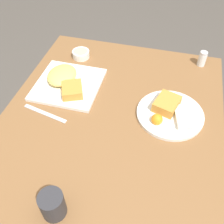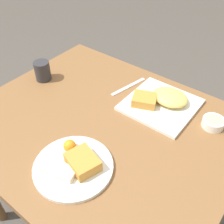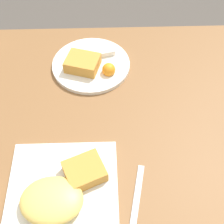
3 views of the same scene
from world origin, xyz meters
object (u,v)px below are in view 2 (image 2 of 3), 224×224
(plate_oval_far, at_px, (74,165))
(sauce_ramekin, at_px, (213,123))
(coffee_mug, at_px, (43,71))
(plate_square_near, at_px, (162,101))
(butter_knife, at_px, (129,87))

(plate_oval_far, xyz_separation_m, sauce_ramekin, (-0.28, -0.47, 0.00))
(sauce_ramekin, xyz_separation_m, coffee_mug, (0.76, 0.18, 0.03))
(plate_square_near, relative_size, coffee_mug, 3.04)
(butter_knife, height_order, coffee_mug, coffee_mug)
(plate_square_near, xyz_separation_m, coffee_mug, (0.54, 0.17, 0.02))
(plate_oval_far, bearing_deg, sauce_ramekin, -121.29)
(plate_square_near, relative_size, butter_knife, 1.40)
(plate_oval_far, height_order, butter_knife, plate_oval_far)
(plate_square_near, distance_m, coffee_mug, 0.57)
(plate_square_near, xyz_separation_m, plate_oval_far, (0.07, 0.46, -0.01))
(sauce_ramekin, xyz_separation_m, butter_knife, (0.40, -0.01, -0.02))
(butter_knife, bearing_deg, coffee_mug, -49.05)
(plate_square_near, bearing_deg, coffee_mug, 17.77)
(butter_knife, bearing_deg, plate_oval_far, 26.20)
(coffee_mug, bearing_deg, plate_oval_far, 149.04)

